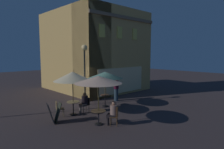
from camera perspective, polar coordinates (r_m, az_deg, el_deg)
ground_plane at (r=13.05m, az=-6.98°, el=-9.34°), size 60.00×60.00×0.00m
cafe_building at (r=17.49m, az=-5.90°, el=6.76°), size 7.44×8.40×7.34m
street_lamp_near_corner at (r=13.02m, az=-8.10°, el=4.57°), size 0.40×0.40×4.07m
menu_sandwich_board at (r=10.30m, az=-16.66°, el=-10.80°), size 0.80×0.72×1.01m
cafe_table_0 at (r=11.36m, az=-11.36°, el=-8.85°), size 0.73×0.73×0.77m
cafe_table_1 at (r=12.88m, az=-2.04°, el=-7.17°), size 0.61×0.61×0.77m
cafe_table_2 at (r=9.69m, az=-3.98°, el=-11.65°), size 0.72×0.72×0.71m
patio_umbrella_0 at (r=11.05m, az=-11.54°, el=-0.57°), size 2.13×2.13×2.48m
patio_umbrella_1 at (r=12.61m, az=-2.07°, el=-0.20°), size 2.31×2.31×2.30m
patio_umbrella_2 at (r=9.31m, az=-4.06°, el=-1.56°), size 2.31×2.31×2.42m
cafe_chair_0 at (r=11.23m, az=-15.50°, el=-9.36°), size 0.54×0.54×0.86m
cafe_chair_1 at (r=11.70m, az=-7.61°, el=-8.39°), size 0.50×0.50×0.89m
cafe_chair_2 at (r=9.54m, az=1.11°, el=-11.61°), size 0.54×0.54×0.96m
patron_seated_0 at (r=11.61m, az=-8.23°, el=-7.80°), size 0.55×0.43×1.21m
patron_seated_1 at (r=9.52m, az=0.25°, el=-10.89°), size 0.52×0.54×1.21m
patron_standing_2 at (r=14.32m, az=1.23°, el=-4.42°), size 0.36×0.36×1.69m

